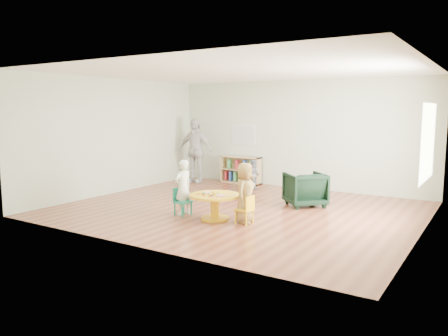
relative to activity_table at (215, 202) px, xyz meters
The scene contains 11 objects.
room 1.85m from the activity_table, 92.64° to the left, with size 7.10×7.00×2.80m.
activity_table is the anchor object (origin of this frame).
kid_chair_left 0.75m from the activity_table, behind, with size 0.34×0.34×0.54m.
kid_chair_right 0.67m from the activity_table, ahead, with size 0.30×0.30×0.52m.
bookshelf 4.19m from the activity_table, 113.50° to the left, with size 1.20×0.30×0.75m.
alphabet_poster 4.42m from the activity_table, 112.67° to the left, with size 0.74×0.01×0.54m.
armchair 2.23m from the activity_table, 63.56° to the left, with size 0.77×0.79×0.72m, color black.
child_left 0.75m from the activity_table, behind, with size 0.39×0.26×1.08m, color white.
child_right 0.64m from the activity_table, ahead, with size 0.54×0.35×1.10m, color yellow.
toddler 3.34m from the activity_table, 106.06° to the left, with size 0.37×0.29×0.76m, color #1C2A47.
adult_caretaker 4.34m from the activity_table, 130.96° to the left, with size 1.06×0.44×1.81m, color silver.
Camera 1 is at (4.48, -7.66, 2.03)m, focal length 35.00 mm.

